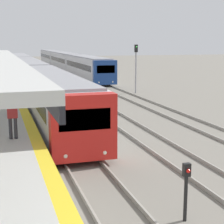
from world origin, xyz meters
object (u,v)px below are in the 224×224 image
at_px(train_far, 65,61).
at_px(signal_mast_far, 136,62).
at_px(train_near, 29,74).
at_px(person_on_platform, 12,116).
at_px(signal_post_near, 186,185).

height_order(train_far, signal_mast_far, signal_mast_far).
height_order(train_near, train_far, train_near).
relative_size(person_on_platform, train_far, 0.03).
height_order(train_near, signal_mast_far, signal_mast_far).
bearing_deg(signal_post_near, signal_mast_far, 72.35).
distance_m(train_near, signal_mast_far, 10.84).
xyz_separation_m(train_far, signal_post_near, (-6.32, -53.95, -0.63)).
bearing_deg(train_far, person_on_platform, -102.52).
bearing_deg(person_on_platform, train_near, 83.64).
distance_m(train_far, signal_mast_far, 29.61).
height_order(person_on_platform, signal_post_near, person_on_platform).
height_order(person_on_platform, signal_mast_far, signal_mast_far).
xyz_separation_m(train_near, signal_post_near, (1.62, -29.69, -0.63)).
bearing_deg(train_near, person_on_platform, -96.36).
distance_m(person_on_platform, train_near, 23.25).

